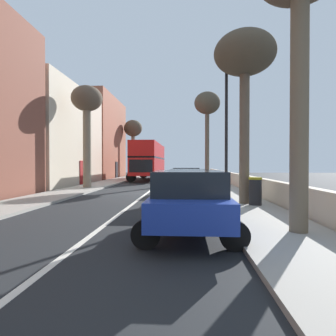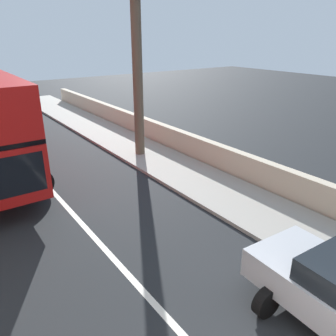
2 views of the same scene
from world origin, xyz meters
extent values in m
cube|color=black|center=(-1.74, 8.15, 1.64)|extent=(2.20, 0.07, 1.19)
cylinder|color=black|center=(-0.44, 9.95, 0.50)|extent=(1.00, 0.31, 1.00)
cylinder|color=black|center=(1.68, 1.78, 0.32)|extent=(0.65, 0.25, 0.64)
cylinder|color=black|center=(3.44, 1.69, 0.32)|extent=(0.65, 0.25, 0.64)
cylinder|color=brown|center=(4.61, 11.51, 3.84)|extent=(0.43, 0.43, 7.44)
camera|label=1|loc=(2.41, -17.63, 1.83)|focal=30.08mm
camera|label=2|loc=(-2.98, -1.32, 5.33)|focal=35.83mm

